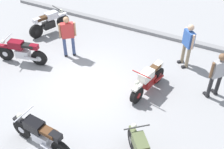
# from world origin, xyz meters

# --- Properties ---
(ground_plane) EXTENTS (40.00, 40.00, 0.00)m
(ground_plane) POSITION_xyz_m (0.00, 0.00, 0.00)
(ground_plane) COLOR gray
(curb_edge) EXTENTS (14.00, 0.30, 0.15)m
(curb_edge) POSITION_xyz_m (0.00, 4.60, 0.07)
(curb_edge) COLOR gray
(curb_edge) RESTS_ON ground
(motorcycle_cream_vintage) EXTENTS (0.79, 1.95, 1.07)m
(motorcycle_cream_vintage) POSITION_xyz_m (2.14, 0.80, 0.49)
(motorcycle_cream_vintage) COLOR black
(motorcycle_cream_vintage) RESTS_ON ground
(motorcycle_maroon_cruiser) EXTENTS (2.06, 0.77, 1.09)m
(motorcycle_maroon_cruiser) POSITION_xyz_m (-2.91, 0.11, 0.52)
(motorcycle_maroon_cruiser) COLOR black
(motorcycle_maroon_cruiser) RESTS_ON ground
(motorcycle_silver_cruiser) EXTENTS (0.96, 2.00, 1.09)m
(motorcycle_silver_cruiser) POSITION_xyz_m (-3.44, 2.54, 0.52)
(motorcycle_silver_cruiser) COLOR black
(motorcycle_silver_cruiser) RESTS_ON ground
(motorcycle_black_cruiser) EXTENTS (2.09, 0.70, 1.09)m
(motorcycle_black_cruiser) POSITION_xyz_m (0.38, -2.82, 0.52)
(motorcycle_black_cruiser) COLOR black
(motorcycle_black_cruiser) RESTS_ON ground
(person_in_red_shirt) EXTENTS (0.58, 0.54, 1.76)m
(person_in_red_shirt) POSITION_xyz_m (-1.54, 1.37, 1.02)
(person_in_red_shirt) COLOR #384772
(person_in_red_shirt) RESTS_ON ground
(person_in_gray_shirt) EXTENTS (0.53, 0.58, 1.74)m
(person_in_gray_shirt) POSITION_xyz_m (4.19, 1.60, 1.00)
(person_in_gray_shirt) COLOR #262628
(person_in_gray_shirt) RESTS_ON ground
(person_in_blue_shirt) EXTENTS (0.56, 0.57, 1.78)m
(person_in_blue_shirt) POSITION_xyz_m (2.84, 2.92, 1.03)
(person_in_blue_shirt) COLOR gray
(person_in_blue_shirt) RESTS_ON ground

